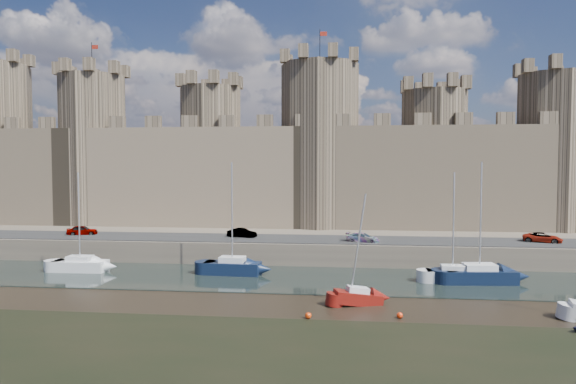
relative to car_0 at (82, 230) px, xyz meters
name	(u,v)px	position (x,y,z in m)	size (l,w,h in m)	color
ground	(236,381)	(26.86, -34.61, -3.11)	(160.00, 160.00, 0.00)	black
water_channel	(287,279)	(26.86, -10.61, -3.07)	(160.00, 12.00, 0.08)	black
quay	(311,224)	(26.86, 25.39, -1.86)	(160.00, 60.00, 2.50)	#4C443A
road	(296,239)	(26.86, -0.61, -0.56)	(160.00, 7.00, 0.10)	black
castle	(301,162)	(26.22, 13.39, 8.56)	(108.50, 11.00, 29.00)	#42382B
car_0	(82,230)	(0.00, 0.00, 0.00)	(1.45, 3.61, 1.23)	gray
car_1	(242,233)	(20.23, -0.07, -0.04)	(1.23, 3.51, 1.16)	gray
car_2	(363,238)	(34.53, -2.13, -0.07)	(1.51, 3.72, 1.08)	gray
car_3	(542,238)	(54.60, -0.26, -0.04)	(1.90, 4.13, 1.15)	gray
sailboat_0	(80,264)	(4.86, -9.65, -2.31)	(5.59, 2.26, 10.38)	silver
sailboat_1	(232,266)	(21.08, -9.31, -2.24)	(5.82, 2.50, 11.45)	black
sailboat_2	(453,275)	(42.70, -10.66, -2.28)	(4.93, 2.08, 10.48)	silver
sailboat_3	(479,275)	(45.21, -10.51, -2.25)	(6.74, 3.10, 11.47)	black
sailboat_4	(358,296)	(33.57, -19.09, -2.43)	(4.11, 2.55, 8.99)	#65100B
buoy_1	(308,316)	(29.86, -23.41, -2.88)	(0.47, 0.47, 0.47)	red
buoy_3	(400,315)	(36.52, -22.61, -2.89)	(0.46, 0.46, 0.46)	red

